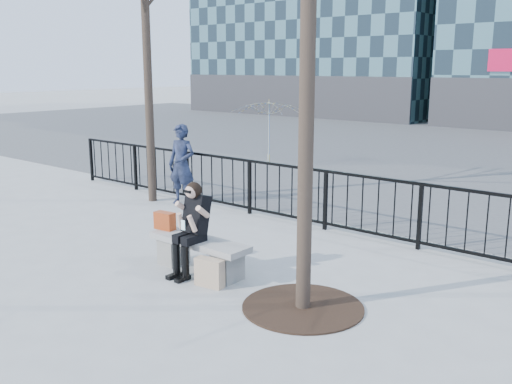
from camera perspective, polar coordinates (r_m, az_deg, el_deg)
The scene contains 10 objects.
ground at distance 8.39m, azimuth -5.66°, elevation -7.89°, with size 120.00×120.00×0.00m, color gray.
street_surface at distance 21.45m, azimuth 24.20°, elevation 3.55°, with size 60.00×23.00×0.01m, color #474747.
railing at distance 10.46m, azimuth 6.04°, elevation -0.63°, with size 14.00×0.06×1.10m.
tree_grate at distance 7.17m, azimuth 4.71°, elevation -11.40°, with size 1.50×1.50×0.02m, color black.
bench_main at distance 8.29m, azimuth -5.70°, elevation -5.93°, with size 1.65×0.46×0.49m.
seated_woman at distance 8.08m, azimuth -6.57°, elevation -3.72°, with size 0.50×0.64×1.34m.
handbag at distance 8.74m, azimuth -9.11°, elevation -2.86°, with size 0.32×0.15×0.27m, color #A13813.
shopping_bag at distance 7.76m, azimuth -4.67°, elevation -8.05°, with size 0.41×0.15×0.39m, color #CEB092.
standing_man at distance 12.29m, azimuth -7.44°, elevation 2.74°, with size 0.63×0.41×1.72m, color black.
vendor_umbrella at distance 17.12m, azimuth 1.17°, elevation 5.98°, with size 2.15×2.20×1.98m, color gold.
Camera 1 is at (5.64, -5.49, 2.90)m, focal length 40.00 mm.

